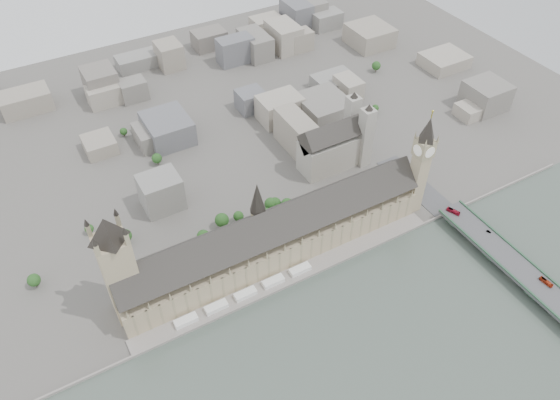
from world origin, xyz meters
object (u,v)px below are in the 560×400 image
elizabeth_tower (422,159)px  red_bus_south (546,282)px  westminster_bridge (509,264)px  red_bus_north (453,211)px  westminster_abbey (335,145)px  victoria_tower (117,263)px  car_silver (489,232)px  palace_of_westminster (273,237)px

elizabeth_tower → red_bus_south: bearing=-76.8°
westminster_bridge → red_bus_north: size_ratio=26.52×
red_bus_south → westminster_abbey: bearing=99.6°
red_bus_south → victoria_tower: bearing=148.3°
elizabeth_tower → westminster_abbey: size_ratio=1.58×
red_bus_south → red_bus_north: bearing=90.0°
westminster_abbey → car_silver: 162.03m
red_bus_north → westminster_bridge: bearing=-108.8°
elizabeth_tower → westminster_abbey: elizabeth_tower is taller
elizabeth_tower → car_silver: (30.79, -63.68, -47.18)m
victoria_tower → westminster_abbey: (232.92, 69.00, -30.12)m
victoria_tower → car_silver: 305.28m
car_silver → red_bus_north: bearing=86.8°
palace_of_westminster → elizabeth_tower: 142.94m
westminster_bridge → red_bus_south: size_ratio=28.74×
elizabeth_tower → car_silver: elizabeth_tower is taller
victoria_tower → car_silver: (290.79, -81.68, -44.30)m
victoria_tower → westminster_abbey: 244.79m
westminster_bridge → car_silver: bearing=78.0°
elizabeth_tower → westminster_bridge: 111.81m
car_silver → westminster_bridge: bearing=-122.3°
elizabeth_tower → red_bus_north: size_ratio=8.77×
red_bus_north → car_silver: (10.13, -33.03, -1.05)m
elizabeth_tower → victoria_tower: 260.64m
elizabeth_tower → victoria_tower: (-260.00, 18.00, -2.88)m
westminster_abbey → elizabeth_tower: bearing=-72.7°
red_bus_north → palace_of_westminster: bearing=143.3°
palace_of_westminster → westminster_bridge: palace_of_westminster is taller
elizabeth_tower → red_bus_north: (20.66, -30.66, -46.13)m
westminster_bridge → red_bus_south: red_bus_south is taller
westminster_abbey → car_silver: bearing=-69.0°
elizabeth_tower → westminster_bridge: (24.00, -95.50, -52.96)m
westminster_bridge → red_bus_north: 65.29m
victoria_tower → red_bus_north: victoria_tower is taller
westminster_abbey → red_bus_north: 127.65m
palace_of_westminster → elizabeth_tower: bearing=-4.8°
victoria_tower → red_bus_south: 326.18m
elizabeth_tower → red_bus_north: bearing=-56.0°
westminster_bridge → elizabeth_tower: bearing=104.1°
elizabeth_tower → westminster_abbey: (-27.08, 87.00, -33.01)m
victoria_tower → red_bus_north: size_ratio=8.16×
westminster_bridge → car_silver: car_silver is taller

